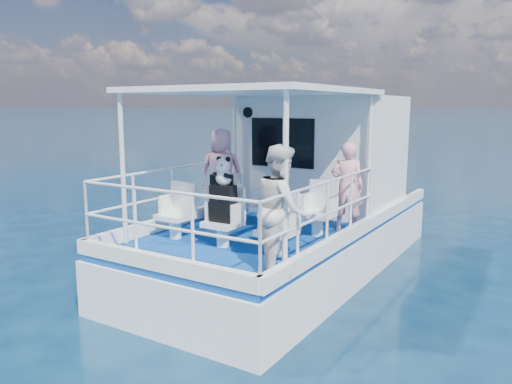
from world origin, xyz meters
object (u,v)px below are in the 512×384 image
at_px(passenger_stbd_aft, 281,209).
at_px(panda, 224,171).
at_px(passenger_port_fwd, 222,174).
at_px(backpack_center, 223,203).

bearing_deg(passenger_stbd_aft, panda, 32.63).
xyz_separation_m(passenger_port_fwd, passenger_stbd_aft, (2.38, -2.06, -0.03)).
distance_m(backpack_center, panda, 0.47).
distance_m(passenger_stbd_aft, panda, 1.35).
xyz_separation_m(passenger_stbd_aft, panda, (-1.21, 0.49, 0.33)).
bearing_deg(passenger_port_fwd, backpack_center, 101.93).
bearing_deg(backpack_center, passenger_stbd_aft, -21.90).
height_order(passenger_port_fwd, backpack_center, passenger_port_fwd).
relative_size(passenger_port_fwd, panda, 4.04).
relative_size(passenger_stbd_aft, backpack_center, 2.97).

